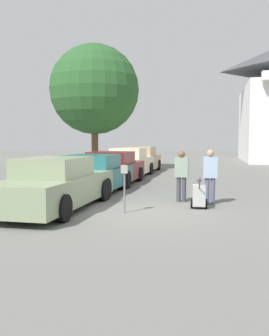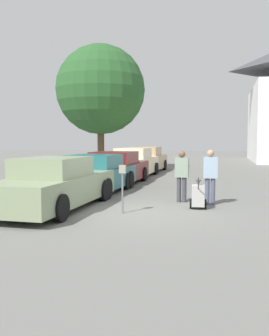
# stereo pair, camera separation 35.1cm
# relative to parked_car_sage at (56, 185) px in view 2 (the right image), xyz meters

# --- Properties ---
(ground_plane) EXTENTS (120.00, 120.00, 0.00)m
(ground_plane) POSITION_rel_parked_car_sage_xyz_m (2.40, -0.01, -0.69)
(ground_plane) COLOR slate
(parked_car_sage) EXTENTS (2.04, 5.25, 1.49)m
(parked_car_sage) POSITION_rel_parked_car_sage_xyz_m (0.00, 0.00, 0.00)
(parked_car_sage) COLOR gray
(parked_car_sage) RESTS_ON ground_plane
(parked_car_teal) EXTENTS (2.09, 4.86, 1.43)m
(parked_car_teal) POSITION_rel_parked_car_sage_xyz_m (0.00, 3.45, -0.02)
(parked_car_teal) COLOR #23666B
(parked_car_teal) RESTS_ON ground_plane
(parked_car_maroon) EXTENTS (2.11, 5.11, 1.47)m
(parked_car_maroon) POSITION_rel_parked_car_sage_xyz_m (0.00, 6.10, -0.01)
(parked_car_maroon) COLOR maroon
(parked_car_maroon) RESTS_ON ground_plane
(parked_car_cream) EXTENTS (1.98, 4.96, 1.56)m
(parked_car_cream) POSITION_rel_parked_car_sage_xyz_m (0.00, 9.62, 0.03)
(parked_car_cream) COLOR beige
(parked_car_cream) RESTS_ON ground_plane
(parked_car_tan) EXTENTS (1.99, 4.83, 1.57)m
(parked_car_tan) POSITION_rel_parked_car_sage_xyz_m (0.00, 13.05, 0.03)
(parked_car_tan) COLOR tan
(parked_car_tan) RESTS_ON ground_plane
(parking_meter) EXTENTS (0.18, 0.09, 1.30)m
(parking_meter) POSITION_rel_parked_car_sage_xyz_m (2.05, -0.21, 0.22)
(parking_meter) COLOR slate
(parking_meter) RESTS_ON ground_plane
(person_worker) EXTENTS (0.42, 0.23, 1.64)m
(person_worker) POSITION_rel_parked_car_sage_xyz_m (3.40, 1.99, 0.24)
(person_worker) COLOR #3F3F47
(person_worker) RESTS_ON ground_plane
(person_supervisor) EXTENTS (0.44, 0.26, 1.69)m
(person_supervisor) POSITION_rel_parked_car_sage_xyz_m (4.30, 1.69, 0.27)
(person_supervisor) COLOR #515670
(person_supervisor) RESTS_ON ground_plane
(equipment_cart) EXTENTS (0.49, 1.00, 1.00)m
(equipment_cart) POSITION_rel_parked_car_sage_xyz_m (3.99, 0.92, -0.30)
(equipment_cart) COLOR #B2B2AD
(equipment_cart) RESTS_ON ground_plane
(shade_tree) EXTENTS (5.76, 5.76, 8.12)m
(shade_tree) POSITION_rel_parked_car_sage_xyz_m (-3.15, 13.47, 4.54)
(shade_tree) COLOR brown
(shade_tree) RESTS_ON ground_plane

